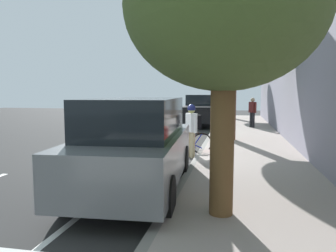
{
  "coord_description": "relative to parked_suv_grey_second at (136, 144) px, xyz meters",
  "views": [
    {
      "loc": [
        2.89,
        -10.04,
        2.11
      ],
      "look_at": [
        0.67,
        0.46,
        0.98
      ],
      "focal_mm": 34.07,
      "sensor_mm": 36.0,
      "label": 1
    }
  ],
  "objects": [
    {
      "name": "fire_hydrant",
      "position": [
        1.37,
        4.06,
        -0.44
      ],
      "size": [
        0.22,
        0.22,
        0.84
      ],
      "color": "red",
      "rests_on": "sidewalk"
    },
    {
      "name": "sidewalk",
      "position": [
        2.57,
        3.66,
        -0.95
      ],
      "size": [
        3.11,
        35.58,
        0.16
      ],
      "primitive_type": "cube",
      "color": "#A0928C",
      "rests_on": "ground"
    },
    {
      "name": "lane_stripe_centre",
      "position": [
        -3.77,
        3.77,
        -1.02
      ],
      "size": [
        0.14,
        35.8,
        0.01
      ],
      "color": "white",
      "rests_on": "ground"
    },
    {
      "name": "pedestrian_on_phone",
      "position": [
        2.99,
        12.03,
        0.07
      ],
      "size": [
        0.41,
        0.52,
        1.66
      ],
      "color": "black",
      "rests_on": "sidewalk"
    },
    {
      "name": "street_tree_far_end",
      "position": [
        1.85,
        6.96,
        3.49
      ],
      "size": [
        3.51,
        3.51,
        6.25
      ],
      "color": "brown",
      "rests_on": "sidewalk"
    },
    {
      "name": "ground",
      "position": [
        -0.85,
        3.66,
        -1.03
      ],
      "size": [
        56.92,
        56.92,
        0.0
      ],
      "primitive_type": "plane",
      "color": "#2A2A2A"
    },
    {
      "name": "bicycle_at_curb",
      "position": [
        0.47,
        4.23,
        -0.64
      ],
      "size": [
        1.64,
        0.77,
        0.79
      ],
      "color": "black",
      "rests_on": "ground"
    },
    {
      "name": "lane_stripe_bike_edge",
      "position": [
        -0.53,
        3.66,
        -1.02
      ],
      "size": [
        0.12,
        35.58,
        0.01
      ],
      "primitive_type": "cube",
      "color": "white",
      "rests_on": "ground"
    },
    {
      "name": "street_tree_mid_block",
      "position": [
        1.85,
        -1.33,
        2.34
      ],
      "size": [
        3.08,
        3.08,
        4.51
      ],
      "color": "brown",
      "rests_on": "sidewalk"
    },
    {
      "name": "cyclist_with_backpack",
      "position": [
        0.69,
        3.79,
        0.03
      ],
      "size": [
        0.53,
        0.55,
        1.74
      ],
      "color": "#C6B284",
      "rests_on": "ground"
    },
    {
      "name": "parked_pickup_black_mid",
      "position": [
        -0.26,
        14.07,
        -0.13
      ],
      "size": [
        2.31,
        5.42,
        1.95
      ],
      "color": "black",
      "rests_on": "ground"
    },
    {
      "name": "building_facade",
      "position": [
        4.38,
        3.66,
        1.45
      ],
      "size": [
        0.5,
        35.58,
        4.96
      ],
      "primitive_type": "cube",
      "color": "gray",
      "rests_on": "ground"
    },
    {
      "name": "curb_edge",
      "position": [
        0.94,
        3.66,
        -0.95
      ],
      "size": [
        0.16,
        35.58,
        0.16
      ],
      "primitive_type": "cube",
      "color": "gray",
      "rests_on": "ground"
    },
    {
      "name": "street_tree_corner",
      "position": [
        1.85,
        17.97,
        2.52
      ],
      "size": [
        2.71,
        2.71,
        4.73
      ],
      "color": "brown",
      "rests_on": "sidewalk"
    },
    {
      "name": "parked_suv_grey_second",
      "position": [
        0.0,
        0.0,
        0.0
      ],
      "size": [
        2.22,
        4.82,
        1.99
      ],
      "color": "slate",
      "rests_on": "ground"
    }
  ]
}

